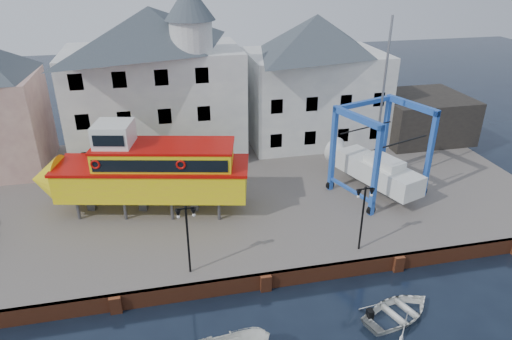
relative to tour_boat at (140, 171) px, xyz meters
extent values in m
plane|color=black|center=(6.50, -8.62, -3.96)|extent=(140.00, 140.00, 0.00)
cube|color=#665F59|center=(6.50, 2.38, -3.46)|extent=(44.00, 22.00, 1.00)
cube|color=brown|center=(6.50, -8.50, -3.46)|extent=(44.00, 0.25, 1.00)
cube|color=brown|center=(-1.50, -8.67, -3.46)|extent=(0.60, 0.36, 1.00)
cube|color=brown|center=(6.50, -8.67, -3.46)|extent=(0.60, 0.36, 1.00)
cube|color=brown|center=(14.50, -8.67, -3.46)|extent=(0.60, 0.36, 1.00)
cube|color=silver|center=(1.50, 9.88, 1.54)|extent=(14.00, 8.00, 9.00)
pyramid|color=#3A444C|center=(1.50, 9.88, 7.64)|extent=(14.00, 8.00, 3.20)
cube|color=black|center=(-4.00, 5.92, -1.36)|extent=(1.00, 0.08, 1.20)
cube|color=black|center=(-1.00, 5.92, -1.36)|extent=(1.00, 0.08, 1.20)
cube|color=black|center=(2.00, 5.92, -1.36)|extent=(1.00, 0.08, 1.20)
cube|color=black|center=(5.00, 5.92, -1.36)|extent=(1.00, 0.08, 1.20)
cube|color=black|center=(-4.00, 5.92, 1.64)|extent=(1.00, 0.08, 1.20)
cube|color=black|center=(-1.00, 5.92, 1.64)|extent=(1.00, 0.08, 1.20)
cube|color=black|center=(2.00, 5.92, 1.64)|extent=(1.00, 0.08, 1.20)
cube|color=black|center=(5.00, 5.92, 1.64)|extent=(1.00, 0.08, 1.20)
cube|color=black|center=(-4.00, 5.92, 4.64)|extent=(1.00, 0.08, 1.20)
cube|color=black|center=(-1.00, 5.92, 4.64)|extent=(1.00, 0.08, 1.20)
cube|color=black|center=(2.00, 5.92, 4.64)|extent=(1.00, 0.08, 1.20)
cube|color=black|center=(5.00, 5.92, 4.64)|extent=(1.00, 0.08, 1.20)
cylinder|color=silver|center=(4.50, 7.48, 7.24)|extent=(3.20, 3.20, 2.40)
cone|color=#3A444C|center=(4.50, 7.48, 9.74)|extent=(3.80, 3.80, 2.60)
cube|color=silver|center=(15.50, 10.38, 1.04)|extent=(12.00, 8.00, 8.00)
pyramid|color=#3A444C|center=(15.50, 10.38, 6.64)|extent=(12.00, 8.00, 3.20)
cube|color=black|center=(11.00, 6.42, -1.36)|extent=(1.00, 0.08, 1.20)
cube|color=black|center=(14.00, 6.42, -1.36)|extent=(1.00, 0.08, 1.20)
cube|color=black|center=(17.00, 6.42, -1.36)|extent=(1.00, 0.08, 1.20)
cube|color=black|center=(20.00, 6.42, -1.36)|extent=(1.00, 0.08, 1.20)
cube|color=black|center=(11.00, 6.42, 1.64)|extent=(1.00, 0.08, 1.20)
cube|color=black|center=(14.00, 6.42, 1.64)|extent=(1.00, 0.08, 1.20)
cube|color=black|center=(17.00, 6.42, 1.64)|extent=(1.00, 0.08, 1.20)
cube|color=black|center=(20.00, 6.42, 1.64)|extent=(1.00, 0.08, 1.20)
cube|color=black|center=(25.50, 8.38, -0.96)|extent=(8.00, 7.00, 4.00)
cylinder|color=black|center=(2.50, -7.42, -0.96)|extent=(0.12, 0.12, 4.00)
cube|color=black|center=(2.50, -7.42, 1.09)|extent=(0.90, 0.06, 0.06)
sphere|color=black|center=(2.50, -7.42, 1.16)|extent=(0.16, 0.16, 0.16)
cone|color=black|center=(2.10, -7.42, 0.82)|extent=(0.32, 0.32, 0.45)
sphere|color=white|center=(2.10, -7.42, 0.64)|extent=(0.18, 0.18, 0.18)
cone|color=black|center=(2.90, -7.42, 0.82)|extent=(0.32, 0.32, 0.45)
sphere|color=white|center=(2.90, -7.42, 0.64)|extent=(0.18, 0.18, 0.18)
cylinder|color=black|center=(12.50, -7.42, -0.96)|extent=(0.12, 0.12, 4.00)
cube|color=black|center=(12.50, -7.42, 1.09)|extent=(0.90, 0.06, 0.06)
sphere|color=black|center=(12.50, -7.42, 1.16)|extent=(0.16, 0.16, 0.16)
cone|color=black|center=(12.10, -7.42, 0.82)|extent=(0.32, 0.32, 0.45)
sphere|color=white|center=(12.10, -7.42, 0.64)|extent=(0.18, 0.18, 0.18)
cone|color=black|center=(12.90, -7.42, 0.82)|extent=(0.32, 0.32, 0.45)
sphere|color=white|center=(12.90, -7.42, 0.64)|extent=(0.18, 0.18, 0.18)
cylinder|color=#59595E|center=(-4.18, -0.32, -2.30)|extent=(0.24, 0.24, 1.32)
cylinder|color=#59595E|center=(-3.63, 2.09, -2.30)|extent=(0.24, 0.24, 1.32)
cylinder|color=#59595E|center=(-1.17, -1.00, -2.30)|extent=(0.24, 0.24, 1.32)
cylinder|color=#59595E|center=(-0.62, 1.41, -2.30)|extent=(0.24, 0.24, 1.32)
cylinder|color=#59595E|center=(1.84, -1.68, -2.30)|extent=(0.24, 0.24, 1.32)
cylinder|color=#59595E|center=(2.39, 0.73, -2.30)|extent=(0.24, 0.24, 1.32)
cylinder|color=#59595E|center=(4.85, -2.37, -2.30)|extent=(0.24, 0.24, 1.32)
cylinder|color=#59595E|center=(5.40, 0.04, -2.30)|extent=(0.24, 0.24, 1.32)
cube|color=#59595E|center=(-3.47, 0.79, -2.30)|extent=(0.61, 0.55, 1.32)
cube|color=#59595E|center=(-0.04, 0.01, -2.30)|extent=(0.61, 0.55, 1.32)
cube|color=#59595E|center=(3.40, -0.77, -2.30)|extent=(0.61, 0.55, 1.32)
cube|color=#FFF108|center=(0.82, -0.19, -0.67)|extent=(12.78, 6.00, 1.94)
cone|color=#FFF108|center=(-6.14, 1.40, -0.67)|extent=(2.63, 3.70, 3.35)
cube|color=#C00B06|center=(0.82, -0.19, 0.39)|extent=(13.07, 6.20, 0.19)
cube|color=#FFF108|center=(1.68, -0.38, 1.01)|extent=(9.26, 4.88, 1.41)
cube|color=black|center=(1.35, -1.87, 1.05)|extent=(8.27, 1.93, 0.79)
cube|color=black|center=(2.02, 1.11, 1.05)|extent=(8.27, 1.93, 0.79)
cube|color=#C00B06|center=(1.68, -0.38, 1.79)|extent=(9.45, 5.00, 0.16)
cube|color=white|center=(-1.33, 0.30, 2.52)|extent=(2.74, 2.74, 1.60)
cube|color=black|center=(-1.59, -0.84, 2.58)|extent=(1.89, 0.49, 0.71)
torus|color=#C00B06|center=(-2.53, -1.04, 1.18)|extent=(0.63, 0.26, 0.62)
torus|color=#C00B06|center=(2.62, -2.21, 1.18)|extent=(0.63, 0.26, 0.62)
cube|color=#1E59A7|center=(14.91, -3.92, 0.23)|extent=(0.41, 0.41, 6.39)
cylinder|color=black|center=(14.91, -3.92, -2.64)|extent=(0.68, 0.42, 0.64)
cube|color=#1E59A7|center=(13.52, 0.09, 0.23)|extent=(0.41, 0.41, 6.39)
cylinder|color=black|center=(13.52, 0.09, -2.64)|extent=(0.68, 0.42, 0.64)
cube|color=#1E59A7|center=(19.78, -2.23, 0.23)|extent=(0.41, 0.41, 6.39)
cylinder|color=black|center=(19.78, -2.23, -2.64)|extent=(0.68, 0.42, 0.64)
cube|color=#1E59A7|center=(18.39, 1.78, 0.23)|extent=(0.41, 0.41, 6.39)
cylinder|color=black|center=(18.39, 1.78, -2.64)|extent=(0.68, 0.42, 0.64)
cube|color=#1E59A7|center=(14.21, -1.92, 3.27)|extent=(1.79, 4.42, 0.45)
cube|color=#1E59A7|center=(14.21, -1.92, -2.05)|extent=(1.70, 4.39, 0.19)
cube|color=#1E59A7|center=(19.08, -0.23, 3.27)|extent=(1.79, 4.42, 0.45)
cube|color=#1E59A7|center=(19.08, -0.23, -2.05)|extent=(1.70, 4.39, 0.19)
cube|color=#1E59A7|center=(15.95, 0.93, 3.27)|extent=(5.28, 2.09, 0.32)
cube|color=white|center=(16.65, -1.07, -1.32)|extent=(4.22, 7.16, 1.46)
cone|color=white|center=(15.32, 2.77, -1.32)|extent=(2.46, 2.07, 2.10)
cube|color=#59595E|center=(16.65, -1.07, -2.37)|extent=(0.74, 1.62, 0.64)
cube|color=white|center=(16.80, -1.50, -0.31)|extent=(2.28, 3.07, 0.55)
cylinder|color=#99999E|center=(16.50, -0.64, 4.43)|extent=(0.20, 0.20, 10.04)
cube|color=black|center=(17.19, -2.62, 1.56)|extent=(4.65, 1.71, 0.05)
cube|color=black|center=(16.11, 0.48, 1.56)|extent=(4.65, 1.71, 0.05)
imported|color=white|center=(12.68, -12.13, -3.96)|extent=(4.86, 4.14, 0.85)
camera|label=1|loc=(1.70, -28.03, 13.07)|focal=32.00mm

